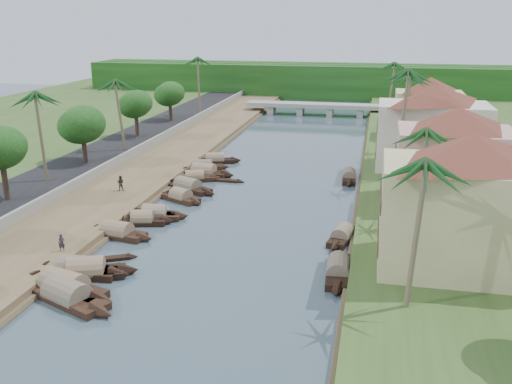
% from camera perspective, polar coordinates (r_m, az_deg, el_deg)
% --- Properties ---
extents(ground, '(220.00, 220.00, 0.00)m').
position_cam_1_polar(ground, '(49.11, -3.45, -5.92)').
color(ground, '#3C4F5A').
rests_on(ground, ground).
extents(left_bank, '(10.00, 180.00, 0.80)m').
position_cam_1_polar(left_bank, '(72.01, -11.56, 1.64)').
color(left_bank, brown).
rests_on(left_bank, ground).
extents(right_bank, '(16.00, 180.00, 1.20)m').
position_cam_1_polar(right_bank, '(66.51, 17.33, 0.09)').
color(right_bank, '#324B1E').
rests_on(right_bank, ground).
extents(road, '(8.00, 180.00, 1.40)m').
position_cam_1_polar(road, '(75.68, -17.49, 2.18)').
color(road, black).
rests_on(road, ground).
extents(retaining_wall, '(0.40, 180.00, 1.10)m').
position_cam_1_polar(retaining_wall, '(73.52, -14.61, 2.52)').
color(retaining_wall, gray).
rests_on(retaining_wall, left_bank).
extents(treeline, '(120.00, 14.00, 8.00)m').
position_cam_1_polar(treeline, '(144.82, 7.23, 10.98)').
color(treeline, '#143A10').
rests_on(treeline, ground).
extents(bridge, '(28.00, 4.00, 2.40)m').
position_cam_1_polar(bridge, '(117.46, 5.96, 8.48)').
color(bridge, gray).
rests_on(bridge, ground).
extents(building_near, '(14.85, 14.85, 10.20)m').
position_cam_1_polar(building_near, '(43.95, 20.27, -0.92)').
color(building_near, beige).
rests_on(building_near, right_bank).
extents(building_mid, '(14.11, 14.11, 9.70)m').
position_cam_1_polar(building_mid, '(59.47, 19.21, 3.47)').
color(building_mid, tan).
rests_on(building_mid, right_bank).
extents(building_far, '(15.59, 15.59, 10.20)m').
position_cam_1_polar(building_far, '(72.95, 17.22, 6.25)').
color(building_far, silver).
rests_on(building_far, right_bank).
extents(building_distant, '(12.62, 12.62, 9.20)m').
position_cam_1_polar(building_distant, '(92.79, 16.85, 8.15)').
color(building_distant, beige).
rests_on(building_distant, right_bank).
extents(sampan_0, '(9.50, 5.56, 2.47)m').
position_cam_1_polar(sampan_0, '(42.79, -18.33, -9.84)').
color(sampan_0, black).
rests_on(sampan_0, ground).
extents(sampan_1, '(8.25, 4.51, 2.39)m').
position_cam_1_polar(sampan_1, '(46.14, -16.59, -7.65)').
color(sampan_1, black).
rests_on(sampan_1, ground).
extents(sampan_2, '(9.78, 4.71, 2.50)m').
position_cam_1_polar(sampan_2, '(44.21, -18.63, -8.97)').
color(sampan_2, black).
rests_on(sampan_2, ground).
extents(sampan_3, '(8.64, 2.24, 2.29)m').
position_cam_1_polar(sampan_3, '(46.58, -17.32, -7.48)').
color(sampan_3, black).
rests_on(sampan_3, ground).
extents(sampan_4, '(7.68, 2.85, 2.15)m').
position_cam_1_polar(sampan_4, '(53.40, -13.68, -3.98)').
color(sampan_4, black).
rests_on(sampan_4, ground).
extents(sampan_5, '(6.35, 2.87, 2.01)m').
position_cam_1_polar(sampan_5, '(56.09, -11.27, -2.79)').
color(sampan_5, black).
rests_on(sampan_5, ground).
extents(sampan_6, '(6.98, 3.47, 2.06)m').
position_cam_1_polar(sampan_6, '(57.04, -10.11, -2.38)').
color(sampan_6, black).
rests_on(sampan_6, ground).
extents(sampan_7, '(6.42, 1.52, 1.77)m').
position_cam_1_polar(sampan_7, '(57.96, -10.18, -2.08)').
color(sampan_7, black).
rests_on(sampan_7, ground).
extents(sampan_8, '(6.34, 4.27, 2.01)m').
position_cam_1_polar(sampan_8, '(62.46, -7.52, -0.53)').
color(sampan_8, black).
rests_on(sampan_8, ground).
extents(sampan_9, '(8.47, 5.40, 2.19)m').
position_cam_1_polar(sampan_9, '(66.14, -6.83, 0.51)').
color(sampan_9, black).
rests_on(sampan_9, ground).
extents(sampan_10, '(6.78, 3.43, 1.89)m').
position_cam_1_polar(sampan_10, '(69.84, -6.15, 1.42)').
color(sampan_10, black).
rests_on(sampan_10, ground).
extents(sampan_11, '(8.39, 2.49, 2.36)m').
position_cam_1_polar(sampan_11, '(72.13, -5.24, 1.97)').
color(sampan_11, black).
rests_on(sampan_11, ground).
extents(sampan_12, '(7.32, 2.59, 1.78)m').
position_cam_1_polar(sampan_12, '(75.28, -5.36, 2.60)').
color(sampan_12, black).
rests_on(sampan_12, ground).
extents(sampan_13, '(7.53, 3.42, 2.05)m').
position_cam_1_polar(sampan_13, '(78.36, -4.10, 3.21)').
color(sampan_13, black).
rests_on(sampan_13, ground).
extents(sampan_14, '(2.00, 8.58, 2.08)m').
position_cam_1_polar(sampan_14, '(45.00, 8.20, -7.74)').
color(sampan_14, black).
rests_on(sampan_14, ground).
extents(sampan_15, '(2.75, 7.00, 1.89)m').
position_cam_1_polar(sampan_15, '(51.79, 8.62, -4.35)').
color(sampan_15, black).
rests_on(sampan_15, ground).
extents(sampan_16, '(1.87, 7.68, 1.90)m').
position_cam_1_polar(sampan_16, '(70.90, 9.28, 1.53)').
color(sampan_16, black).
rests_on(sampan_16, ground).
extents(canoe_1, '(4.63, 2.93, 0.78)m').
position_cam_1_polar(canoe_1, '(48.72, -14.54, -6.54)').
color(canoe_1, black).
rests_on(canoe_1, ground).
extents(canoe_2, '(5.51, 1.03, 0.80)m').
position_cam_1_polar(canoe_2, '(69.49, -3.27, 1.15)').
color(canoe_2, black).
rests_on(canoe_2, ground).
extents(palm_0, '(3.20, 3.20, 11.20)m').
position_cam_1_polar(palm_0, '(35.66, 16.07, 2.54)').
color(palm_0, '#72634C').
rests_on(palm_0, ground).
extents(palm_1, '(3.20, 3.20, 10.18)m').
position_cam_1_polar(palm_1, '(51.20, 16.07, 5.70)').
color(palm_1, '#72634C').
rests_on(palm_1, ground).
extents(palm_2, '(3.20, 3.20, 13.88)m').
position_cam_1_polar(palm_2, '(65.75, 14.65, 11.35)').
color(palm_2, '#72634C').
rests_on(palm_2, ground).
extents(palm_3, '(3.20, 3.20, 11.94)m').
position_cam_1_polar(palm_3, '(80.79, 14.89, 10.99)').
color(palm_3, '#72634C').
rests_on(palm_3, ground).
extents(palm_5, '(3.20, 3.20, 11.35)m').
position_cam_1_polar(palm_5, '(67.18, -21.03, 8.97)').
color(palm_5, '#72634C').
rests_on(palm_5, ground).
extents(palm_6, '(3.20, 3.20, 11.04)m').
position_cam_1_polar(palm_6, '(80.43, -13.51, 10.59)').
color(palm_6, '#72634C').
rests_on(palm_6, ground).
extents(palm_7, '(3.20, 3.20, 12.12)m').
position_cam_1_polar(palm_7, '(99.05, 13.30, 12.24)').
color(palm_7, '#72634C').
rests_on(palm_7, ground).
extents(palm_8, '(3.20, 3.20, 12.01)m').
position_cam_1_polar(palm_8, '(108.14, -5.79, 13.02)').
color(palm_8, '#72634C').
rests_on(palm_8, ground).
extents(tree_2, '(4.98, 4.98, 7.41)m').
position_cam_1_polar(tree_2, '(61.99, -24.18, 3.97)').
color(tree_2, '#423026').
rests_on(tree_2, ground).
extents(tree_3, '(5.53, 5.53, 7.03)m').
position_cam_1_polar(tree_3, '(75.56, -16.98, 6.40)').
color(tree_3, '#423026').
rests_on(tree_3, ground).
extents(tree_4, '(4.83, 4.83, 6.96)m').
position_cam_1_polar(tree_4, '(90.18, -11.96, 8.54)').
color(tree_4, '#423026').
rests_on(tree_4, ground).
extents(tree_5, '(4.92, 4.92, 6.66)m').
position_cam_1_polar(tree_5, '(103.92, -8.63, 9.63)').
color(tree_5, '#423026').
rests_on(tree_5, ground).
extents(tree_6, '(4.26, 4.26, 6.44)m').
position_cam_1_polar(tree_6, '(75.31, 20.89, 5.76)').
color(tree_6, '#423026').
rests_on(tree_6, ground).
extents(person_near, '(0.61, 0.49, 1.46)m').
position_cam_1_polar(person_near, '(49.36, -18.87, -4.82)').
color(person_near, '#2A2931').
rests_on(person_near, left_bank).
extents(person_far, '(0.87, 0.71, 1.68)m').
position_cam_1_polar(person_far, '(64.62, -13.40, 0.89)').
color(person_far, '#312D22').
rests_on(person_far, left_bank).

